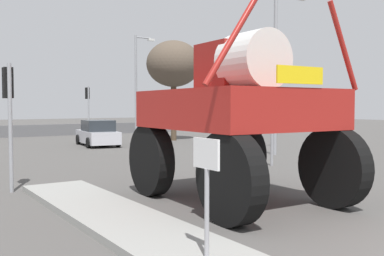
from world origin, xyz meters
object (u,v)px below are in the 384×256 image
at_px(oversize_sprayer, 237,115).
at_px(traffic_signal_near_right, 269,96).
at_px(lane_arrow_sign, 206,176).
at_px(traffic_signal_far_left, 88,100).
at_px(traffic_signal_near_left, 9,99).
at_px(bare_tree_right, 174,64).
at_px(sedan_ahead, 98,134).
at_px(streetlight_near_right, 278,62).
at_px(streetlight_far_right, 137,81).

height_order(oversize_sprayer, traffic_signal_near_right, oversize_sprayer).
bearing_deg(lane_arrow_sign, traffic_signal_far_left, 72.86).
xyz_separation_m(lane_arrow_sign, traffic_signal_far_left, (8.15, 26.42, 1.43)).
xyz_separation_m(traffic_signal_near_left, bare_tree_right, (13.18, 12.92, 2.61)).
height_order(sedan_ahead, traffic_signal_far_left, traffic_signal_far_left).
distance_m(traffic_signal_far_left, streetlight_near_right, 16.57).
distance_m(sedan_ahead, traffic_signal_far_left, 7.34).
bearing_deg(oversize_sprayer, lane_arrow_sign, 137.17).
height_order(traffic_signal_near_left, traffic_signal_near_right, traffic_signal_near_right).
distance_m(oversize_sprayer, traffic_signal_near_left, 6.26).
relative_size(traffic_signal_near_right, streetlight_near_right, 0.48).
bearing_deg(streetlight_far_right, lane_arrow_sign, -114.77).
distance_m(streetlight_far_right, bare_tree_right, 4.65).
relative_size(sedan_ahead, bare_tree_right, 0.63).
bearing_deg(bare_tree_right, traffic_signal_near_right, -105.05).
xyz_separation_m(lane_arrow_sign, traffic_signal_near_right, (8.57, 7.68, 1.42)).
bearing_deg(traffic_signal_far_left, bare_tree_right, -56.18).
distance_m(lane_arrow_sign, traffic_signal_near_left, 7.86).
height_order(lane_arrow_sign, oversize_sprayer, oversize_sprayer).
relative_size(lane_arrow_sign, streetlight_far_right, 0.23).
relative_size(lane_arrow_sign, sedan_ahead, 0.41).
relative_size(oversize_sprayer, streetlight_near_right, 0.69).
distance_m(sedan_ahead, traffic_signal_near_right, 12.37).
bearing_deg(traffic_signal_near_right, streetlight_near_right, 40.78).
bearing_deg(streetlight_near_right, traffic_signal_near_right, -139.22).
height_order(oversize_sprayer, traffic_signal_near_left, oversize_sprayer).
bearing_deg(streetlight_far_right, streetlight_near_right, -89.99).
distance_m(lane_arrow_sign, sedan_ahead, 20.61).
distance_m(oversize_sprayer, traffic_signal_far_left, 23.68).
bearing_deg(streetlight_far_right, sedan_ahead, -134.56).
xyz_separation_m(traffic_signal_near_right, streetlight_near_right, (3.04, 2.62, 1.67)).
distance_m(traffic_signal_far_left, bare_tree_right, 7.39).
bearing_deg(lane_arrow_sign, oversize_sprayer, 44.86).
xyz_separation_m(oversize_sprayer, streetlight_far_right, (8.33, 21.89, 2.13)).
bearing_deg(bare_tree_right, streetlight_far_right, 95.57).
height_order(sedan_ahead, bare_tree_right, bare_tree_right).
xyz_separation_m(streetlight_far_right, bare_tree_right, (0.44, -4.54, 0.90)).
height_order(sedan_ahead, streetlight_near_right, streetlight_near_right).
height_order(traffic_signal_far_left, streetlight_far_right, streetlight_far_right).
bearing_deg(sedan_ahead, traffic_signal_near_left, 156.06).
distance_m(oversize_sprayer, streetlight_far_right, 23.52).
relative_size(lane_arrow_sign, traffic_signal_near_left, 0.50).
height_order(traffic_signal_near_left, streetlight_near_right, streetlight_near_right).
bearing_deg(bare_tree_right, sedan_ahead, -170.73).
relative_size(oversize_sprayer, streetlight_far_right, 0.72).
xyz_separation_m(traffic_signal_near_right, traffic_signal_far_left, (-0.42, 18.74, 0.02)).
xyz_separation_m(sedan_ahead, streetlight_far_right, (5.41, 5.49, 3.54)).
bearing_deg(lane_arrow_sign, sedan_ahead, 72.50).
relative_size(sedan_ahead, traffic_signal_near_left, 1.22).
relative_size(traffic_signal_near_left, bare_tree_right, 0.52).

